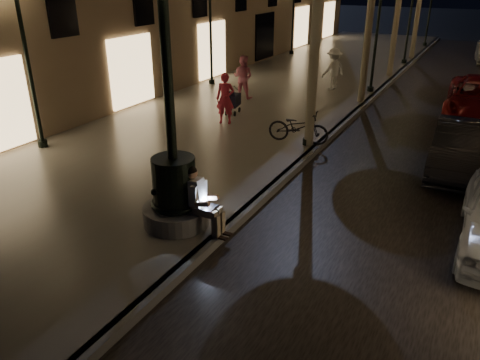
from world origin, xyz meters
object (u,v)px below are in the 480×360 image
Objects in this scene: pedestrian_red at (225,99)px; pedestrian_white at (333,69)px; stroller at (233,100)px; pedestrian_pink at (243,77)px; lamp_curb_b at (378,20)px; lamp_left_a at (25,45)px; bicycle at (298,127)px; lamp_curb_d at (432,1)px; lamp_left_c at (294,4)px; lamp_curb_a at (313,44)px; seated_man_laptop at (200,198)px; car_second at (461,148)px; lamp_left_b at (210,17)px; lamp_curb_c at (412,8)px; fountain_lamppost at (174,180)px.

pedestrian_white reaches higher than pedestrian_red.
pedestrian_pink is (-0.79, 2.33, 0.37)m from stroller.
lamp_left_a is at bearing -120.61° from lamp_curb_b.
lamp_curb_d is at bearing -8.34° from bicycle.
lamp_left_c is 17.51m from bicycle.
lamp_curb_a reaches higher than stroller.
seated_man_laptop is 6.43m from lamp_curb_a.
pedestrian_pink is at bearing -102.78° from lamp_curb_d.
lamp_left_c reaches higher than pedestrian_white.
car_second is (4.30, -7.58, -2.55)m from lamp_curb_b.
lamp_left_b is 2.70× the size of pedestrian_pink.
lamp_curb_b is at bearing 48.28° from stroller.
seated_man_laptop is 14.19m from lamp_curb_b.
pedestrian_red is at bearing -84.14° from stroller.
lamp_curb_d is 20.39m from pedestrian_pink.
lamp_curb_c is 16.15m from bicycle.
pedestrian_white is at bearing 2.36° from bicycle.
lamp_left_c is at bearing 124.65° from car_second.
lamp_left_a is 6.43m from pedestrian_red.
pedestrian_white is (-1.65, -16.43, -2.12)m from lamp_curb_d.
pedestrian_pink reaches higher than pedestrian_red.
lamp_curb_d reaches higher than stroller.
bicycle is at bearing -91.20° from lamp_curb_c.
lamp_curb_a is 1.00× the size of lamp_curb_c.
lamp_curb_d reaches higher than bicycle.
lamp_curb_c is at bearing 0.00° from lamp_left_c.
pedestrian_red is at bearing 111.43° from fountain_lamppost.
bicycle is at bearing 86.55° from fountain_lamppost.
lamp_left_c reaches higher than seated_man_laptop.
lamp_curb_d is at bearing 90.00° from lamp_curb_a.
car_second is at bearing 72.24° from pedestrian_white.
bicycle is at bearing -41.32° from lamp_left_b.
fountain_lamppost reaches higher than lamp_left_c.
car_second is at bearing -74.57° from lamp_curb_c.
lamp_left_b is (-7.10, -2.00, 0.00)m from lamp_curb_b.
pedestrian_pink reaches higher than stroller.
lamp_left_c is at bearing 15.44° from bicycle.
lamp_curb_b is at bearing 87.14° from fountain_lamppost.
lamp_curb_a is (0.09, 6.00, 2.30)m from seated_man_laptop.
lamp_left_a is 12.96m from pedestrian_white.
lamp_left_a is at bearing -150.60° from lamp_curb_a.
lamp_left_c reaches higher than car_second.
lamp_curb_b is at bearing -143.49° from pedestrian_pink.
stroller is at bearing 105.23° from pedestrian_pink.
bicycle is at bearing 42.38° from pedestrian_white.
pedestrian_red is at bearing 51.88° from lamp_left_a.
lamp_curb_d is at bearing -106.33° from pedestrian_pink.
lamp_curb_a is 1.00× the size of lamp_left_a.
lamp_curb_d is (0.09, 30.00, 2.30)m from seated_man_laptop.
stroller is (-2.99, 7.90, -0.49)m from fountain_lamppost.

